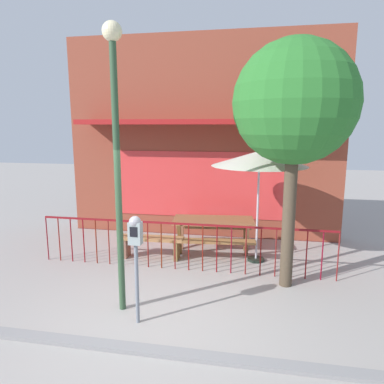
{
  "coord_description": "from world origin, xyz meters",
  "views": [
    {
      "loc": [
        1.43,
        -4.51,
        2.84
      ],
      "look_at": [
        0.13,
        2.45,
        1.52
      ],
      "focal_mm": 33.14,
      "sensor_mm": 36.0,
      "label": 1
    }
  ],
  "objects": [
    {
      "name": "patio_fence_front",
      "position": [
        0.0,
        2.05,
        0.66
      ],
      "size": [
        5.91,
        0.04,
        0.97
      ],
      "color": "maroon",
      "rests_on": "ground"
    },
    {
      "name": "street_lamp",
      "position": [
        -0.59,
        0.37,
        2.75
      ],
      "size": [
        0.28,
        0.28,
        4.26
      ],
      "color": "#2F4D32",
      "rests_on": "ground"
    },
    {
      "name": "picnic_table_left",
      "position": [
        0.49,
        3.17,
        0.61
      ],
      "size": [
        1.93,
        1.54,
        0.79
      ],
      "color": "brown",
      "rests_on": "ground"
    },
    {
      "name": "patio_bench",
      "position": [
        -0.78,
        2.54,
        0.35
      ],
      "size": [
        1.41,
        0.38,
        0.48
      ],
      "color": "#A67345",
      "rests_on": "ground"
    },
    {
      "name": "ground",
      "position": [
        0.0,
        0.0,
        0.0
      ],
      "size": [
        40.0,
        40.0,
        0.0
      ],
      "primitive_type": "plane",
      "color": "#9C9691"
    },
    {
      "name": "street_tree",
      "position": [
        2.0,
        1.71,
        3.19
      ],
      "size": [
        2.06,
        2.06,
        4.25
      ],
      "color": "#483A2C",
      "rests_on": "ground"
    },
    {
      "name": "patio_umbrella",
      "position": [
        1.46,
        2.81,
        2.18
      ],
      "size": [
        1.96,
        1.96,
        2.34
      ],
      "color": "black",
      "rests_on": "ground"
    },
    {
      "name": "parking_meter_near",
      "position": [
        -0.23,
        0.04,
        1.24
      ],
      "size": [
        0.18,
        0.17,
        1.61
      ],
      "color": "slate",
      "rests_on": "ground"
    },
    {
      "name": "pub_storefront",
      "position": [
        0.0,
        4.6,
        2.54
      ],
      "size": [
        7.0,
        1.38,
        5.08
      ],
      "color": "#4F1E20",
      "rests_on": "ground"
    },
    {
      "name": "curb_edge",
      "position": [
        0.0,
        -0.61,
        0.0
      ],
      "size": [
        9.81,
        0.2,
        0.11
      ],
      "primitive_type": "cube",
      "color": "gray",
      "rests_on": "ground"
    }
  ]
}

